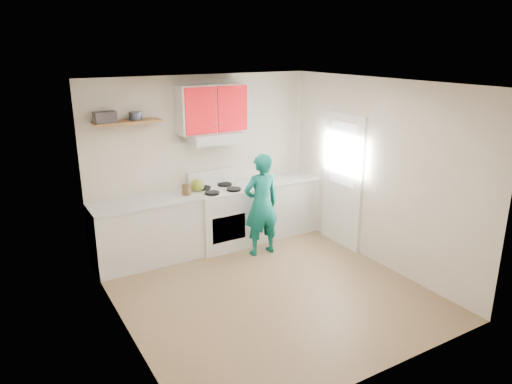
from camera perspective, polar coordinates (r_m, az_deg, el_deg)
floor at (r=6.20m, az=1.42°, el=-11.75°), size 3.80×3.80×0.00m
ceiling at (r=5.43m, az=1.63°, el=12.97°), size 3.60×3.80×0.04m
back_wall at (r=7.30m, az=-6.43°, el=3.68°), size 3.60×0.04×2.60m
front_wall at (r=4.30m, az=15.17°, el=-6.83°), size 3.60×0.04×2.60m
left_wall at (r=5.01m, az=-16.24°, el=-3.38°), size 0.04×3.80×2.60m
right_wall at (r=6.77m, az=14.55°, el=2.14°), size 0.04×3.80×2.60m
door at (r=7.32m, az=10.42°, el=1.30°), size 0.05×0.85×2.05m
door_glass at (r=7.20m, az=10.44°, el=4.53°), size 0.01×0.55×0.95m
counter_left at (r=6.94m, az=-13.02°, el=-4.78°), size 1.52×0.60×0.90m
counter_right at (r=7.81m, az=2.34°, el=-1.81°), size 1.32×0.60×0.90m
stove at (r=7.30m, az=-4.44°, el=-3.15°), size 0.76×0.65×0.92m
range_hood at (r=7.06m, az=-5.05°, el=6.53°), size 0.76×0.44×0.15m
upper_cabinets at (r=7.04m, az=-5.34°, el=10.00°), size 1.02×0.33×0.70m
shelf at (r=6.64m, az=-15.25°, el=8.15°), size 0.90×0.30×0.04m
books at (r=6.54m, az=-17.76°, el=8.60°), size 0.28×0.20×0.14m
tin at (r=6.68m, az=-14.34°, el=8.89°), size 0.20×0.20×0.11m
kettle at (r=7.09m, az=-7.09°, el=0.82°), size 0.27×0.27×0.18m
crock at (r=6.95m, az=-8.35°, el=0.18°), size 0.18×0.18×0.17m
cutting_board at (r=7.39m, az=0.00°, el=0.82°), size 0.31×0.25×0.02m
silicone_mat at (r=7.76m, az=4.13°, el=1.55°), size 0.28×0.24×0.01m
person at (r=6.93m, az=0.65°, el=-1.54°), size 0.57×0.39×1.54m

